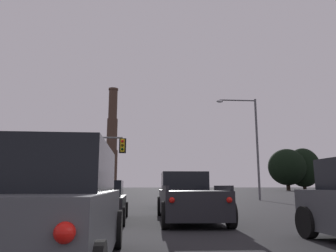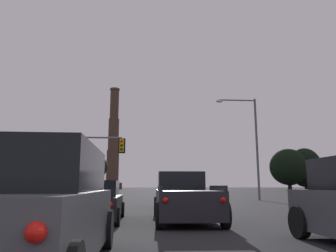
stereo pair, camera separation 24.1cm
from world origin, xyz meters
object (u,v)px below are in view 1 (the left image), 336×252
Objects in this scene: suv_left_lane_third at (46,210)px; smokestack at (112,148)px; traffic_light_overhead_left at (85,151)px; pickup_truck_center_lane_second at (188,198)px; hatchback_left_lane_second at (100,202)px; hatchback_center_lane_front at (177,196)px; street_lamp at (251,137)px.

smokestack reaches higher than suv_left_lane_third.
smokestack reaches higher than traffic_light_overhead_left.
pickup_truck_center_lane_second is 1.13× the size of suv_left_lane_third.
suv_left_lane_third is (0.03, -7.13, 0.23)m from hatchback_left_lane_second.
suv_left_lane_third is at bearing -81.92° from traffic_light_overhead_left.
smokestack is at bearing 97.87° from pickup_truck_center_lane_second.
pickup_truck_center_lane_second reaches higher than hatchback_left_lane_second.
hatchback_left_lane_second is at bearing 89.48° from suv_left_lane_third.
hatchback_left_lane_second is 0.78× the size of traffic_light_overhead_left.
smokestack is (-7.04, 103.11, 11.85)m from traffic_light_overhead_left.
smokestack reaches higher than pickup_truck_center_lane_second.
pickup_truck_center_lane_second is 7.97m from suv_left_lane_third.
pickup_truck_center_lane_second is at bearing -94.01° from hatchback_center_lane_front.
hatchback_left_lane_second is 7.13m from suv_left_lane_third.
hatchback_center_lane_front is (3.55, 7.04, 0.00)m from hatchback_left_lane_second.
hatchback_left_lane_second is at bearing -78.24° from traffic_light_overhead_left.
street_lamp is at bearing -77.98° from smokestack.
traffic_light_overhead_left is (-6.62, 7.71, 3.37)m from hatchback_center_lane_front.
pickup_truck_center_lane_second is 1.05× the size of traffic_light_overhead_left.
smokestack is at bearing 95.86° from hatchback_center_lane_front.
street_lamp is at bearing 64.89° from pickup_truck_center_lane_second.
suv_left_lane_third is at bearing -112.09° from pickup_truck_center_lane_second.
suv_left_lane_third is 0.12× the size of smokestack.
hatchback_left_lane_second and hatchback_center_lane_front have the same top height.
traffic_light_overhead_left is 14.74m from street_lamp.
hatchback_center_lane_front is at bearing -129.34° from street_lamp.
smokestack reaches higher than hatchback_center_lane_front.
pickup_truck_center_lane_second is 19.07m from street_lamp.
suv_left_lane_third is 126.30m from smokestack.
suv_left_lane_third reaches higher than pickup_truck_center_lane_second.
suv_left_lane_third is (-3.18, -7.31, 0.09)m from pickup_truck_center_lane_second.
traffic_light_overhead_left is 0.57× the size of street_lamp.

